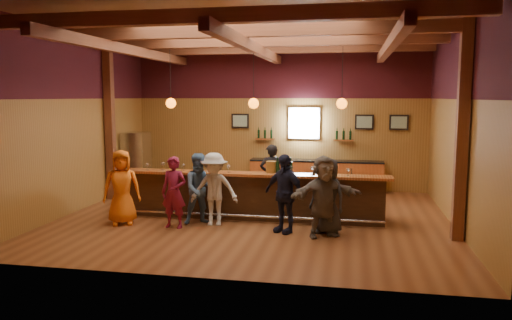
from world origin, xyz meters
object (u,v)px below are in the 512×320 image
(bar_counter, at_px, (256,195))
(stainless_fridge, at_px, (136,162))
(back_bar_cabinet, at_px, (316,175))
(bartender, at_px, (271,176))
(customer_navy, at_px, (284,193))
(bottle_a, at_px, (278,167))
(customer_brown, at_px, (324,196))
(customer_dark, at_px, (328,196))
(ice_bucket, at_px, (271,167))
(customer_redvest, at_px, (174,192))
(customer_denim, at_px, (200,189))
(customer_orange, at_px, (122,187))
(customer_white, at_px, (214,189))

(bar_counter, distance_m, stainless_fridge, 4.81)
(back_bar_cabinet, bearing_deg, bartender, -112.55)
(customer_navy, bearing_deg, bottle_a, 136.30)
(customer_brown, relative_size, bottle_a, 4.55)
(customer_dark, bearing_deg, customer_navy, -147.42)
(back_bar_cabinet, relative_size, ice_bucket, 15.08)
(back_bar_cabinet, bearing_deg, customer_brown, -84.22)
(customer_brown, bearing_deg, bottle_a, 105.55)
(customer_redvest, xyz_separation_m, customer_denim, (0.47, 0.42, 0.02))
(bar_counter, height_order, customer_redvest, customer_redvest)
(stainless_fridge, height_order, bottle_a, stainless_fridge)
(bottle_a, bearing_deg, bartender, 105.07)
(customer_orange, bearing_deg, customer_white, -16.13)
(bar_counter, xyz_separation_m, bottle_a, (0.57, -0.26, 0.73))
(customer_navy, bearing_deg, customer_brown, 17.43)
(customer_dark, relative_size, ice_bucket, 6.02)
(customer_white, distance_m, customer_navy, 1.63)
(customer_white, distance_m, ice_bucket, 1.44)
(customer_navy, bearing_deg, stainless_fridge, 173.46)
(customer_orange, height_order, customer_dark, customer_orange)
(customer_redvest, distance_m, customer_denim, 0.63)
(bottle_a, bearing_deg, customer_redvest, -153.85)
(customer_brown, xyz_separation_m, customer_dark, (0.07, 0.26, -0.04))
(stainless_fridge, xyz_separation_m, ice_bucket, (4.52, -2.65, 0.34))
(customer_orange, relative_size, customer_navy, 1.01)
(customer_dark, bearing_deg, bar_counter, 174.48)
(back_bar_cabinet, height_order, customer_brown, customer_brown)
(customer_white, xyz_separation_m, ice_bucket, (1.16, 0.74, 0.43))
(customer_brown, bearing_deg, bar_counter, 111.48)
(stainless_fridge, distance_m, customer_orange, 3.90)
(customer_denim, height_order, bartender, bartender)
(customer_orange, height_order, customer_redvest, customer_orange)
(stainless_fridge, distance_m, ice_bucket, 5.25)
(bar_counter, relative_size, bottle_a, 17.09)
(stainless_fridge, xyz_separation_m, customer_dark, (5.87, -3.60, -0.10))
(customer_orange, distance_m, bottle_a, 3.54)
(customer_brown, xyz_separation_m, bartender, (-1.50, 2.58, -0.02))
(customer_denim, relative_size, bottle_a, 4.35)
(back_bar_cabinet, bearing_deg, stainless_fridge, -168.07)
(bar_counter, distance_m, back_bar_cabinet, 3.76)
(stainless_fridge, relative_size, ice_bucket, 6.78)
(customer_brown, bearing_deg, customer_navy, 138.87)
(customer_orange, bearing_deg, customer_navy, -24.10)
(customer_denim, xyz_separation_m, customer_navy, (1.94, -0.34, 0.03))
(back_bar_cabinet, bearing_deg, customer_denim, -117.04)
(bartender, bearing_deg, customer_denim, 33.89)
(stainless_fridge, bearing_deg, customer_navy, -36.51)
(customer_white, bearing_deg, bottle_a, 20.61)
(back_bar_cabinet, bearing_deg, ice_bucket, -101.64)
(customer_orange, xyz_separation_m, customer_denim, (1.73, 0.34, -0.04))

